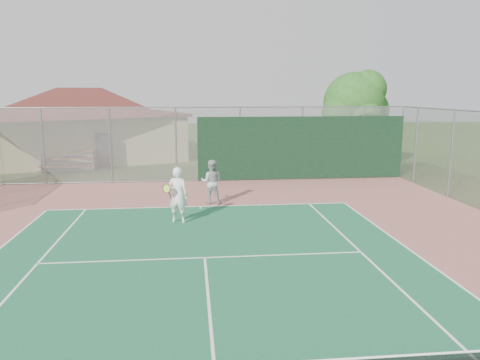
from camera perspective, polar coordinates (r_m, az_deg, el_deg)
name	(u,v)px	position (r m, az deg, el deg)	size (l,w,h in m)	color
back_fence	(242,146)	(22.23, 0.25, 4.16)	(20.08, 0.11, 3.53)	gray
side_fence_right	(451,154)	(20.42, 24.36, 2.88)	(0.08, 9.00, 3.50)	gray
clubhouse	(83,117)	(30.82, -18.61, 7.30)	(14.26, 11.78, 5.28)	tan
bleachers	(69,161)	(26.80, -20.12, 2.22)	(2.91, 1.89, 1.05)	#AE4028
tree	(356,105)	(25.82, 13.92, 8.86)	(3.83, 3.63, 5.35)	#312012
player_white_front	(178,195)	(15.15, -7.59, -1.86)	(0.89, 0.75, 1.82)	white
player_grey_back	(211,182)	(17.67, -3.52, -0.28)	(0.88, 0.73, 1.66)	#A5A8AA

